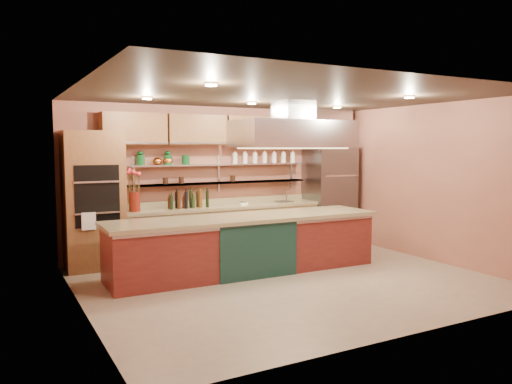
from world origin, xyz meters
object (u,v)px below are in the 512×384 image
island (246,244)px  green_canister (186,160)px  copper_kettle (157,161)px  flower_vase (135,202)px  kitchen_scale (243,202)px  refrigerator (329,194)px

island → green_canister: (-0.42, 1.60, 1.34)m
copper_kettle → green_canister: 0.54m
flower_vase → kitchen_scale: 2.09m
flower_vase → kitchen_scale: flower_vase is taller
flower_vase → green_canister: 1.26m
kitchen_scale → copper_kettle: bearing=171.8°
island → green_canister: size_ratio=26.37×
green_canister → flower_vase: bearing=-167.8°
island → flower_vase: flower_vase is taller
island → refrigerator: bearing=28.0°
island → green_canister: green_canister is taller
flower_vase → green_canister: green_canister is taller
kitchen_scale → flower_vase: bearing=179.6°
flower_vase → copper_kettle: 0.86m
refrigerator → flower_vase: size_ratio=6.23×
refrigerator → green_canister: refrigerator is taller
kitchen_scale → island: bearing=-115.8°
green_canister → refrigerator: bearing=-4.2°
flower_vase → green_canister: (1.02, 0.22, 0.70)m
refrigerator → green_canister: bearing=175.8°
kitchen_scale → green_canister: green_canister is taller
flower_vase → refrigerator: bearing=-0.1°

